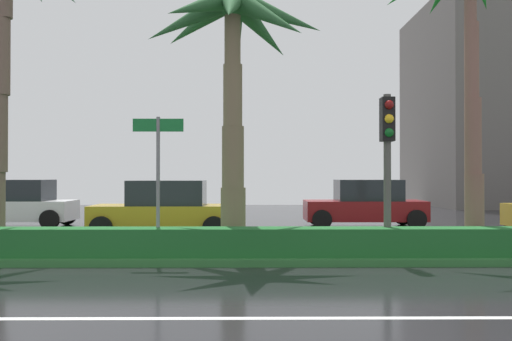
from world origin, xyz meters
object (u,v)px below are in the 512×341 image
Objects in this scene: palm_tree_centre at (233,39)px; street_name_sign at (158,166)px; car_in_traffic_fourth at (365,204)px; traffic_signal_median_right at (387,144)px; car_in_traffic_third at (164,209)px; car_in_traffic_second at (15,204)px.

street_name_sign is at bearing -152.81° from palm_tree_centre.
street_name_sign reaches higher than car_in_traffic_fourth.
palm_tree_centre is at bearing 27.19° from street_name_sign.
traffic_signal_median_right is at bearing 81.68° from car_in_traffic_fourth.
street_name_sign is 0.70× the size of car_in_traffic_third.
palm_tree_centre is 1.47× the size of car_in_traffic_third.
traffic_signal_median_right is 0.81× the size of car_in_traffic_second.
car_in_traffic_third is (-2.27, 4.29, -4.22)m from palm_tree_centre.
palm_tree_centre is 3.47m from street_name_sign.
traffic_signal_median_right reaches higher than street_name_sign.
traffic_signal_median_right is at bearing -0.02° from street_name_sign.
palm_tree_centre reaches higher than car_in_traffic_second.
palm_tree_centre is 9.57m from car_in_traffic_fourth.
street_name_sign is at bearing 128.89° from car_in_traffic_second.
street_name_sign is (-5.00, 0.00, -0.48)m from traffic_signal_median_right.
street_name_sign is (-1.59, -0.82, -2.97)m from palm_tree_centre.
palm_tree_centre is 1.80× the size of traffic_signal_median_right.
street_name_sign is 0.70× the size of car_in_traffic_second.
car_in_traffic_second is at bearing -0.48° from car_in_traffic_fourth.
traffic_signal_median_right is 5.02m from street_name_sign.
traffic_signal_median_right is 14.31m from car_in_traffic_second.
street_name_sign is at bearing 52.59° from car_in_traffic_fourth.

